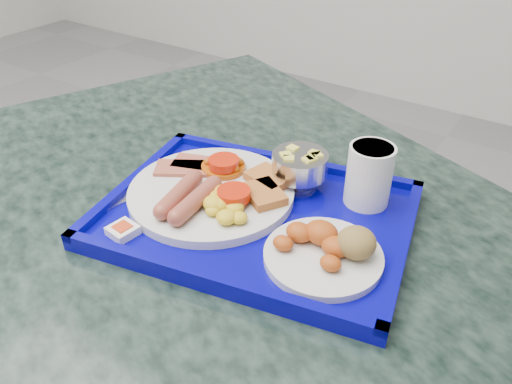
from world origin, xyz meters
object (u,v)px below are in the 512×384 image
Objects in this scene: main_plate at (214,191)px; juice_cup at (369,173)px; bread_plate at (328,249)px; fruit_bowl at (300,165)px; tray at (256,216)px; table at (239,297)px.

juice_cup is (0.21, 0.13, 0.04)m from main_plate.
fruit_bowl reaches higher than bread_plate.
juice_cup reaches higher than main_plate.
bread_plate is (0.14, -0.03, 0.02)m from tray.
fruit_bowl reaches higher than main_plate.
main_plate is 0.25m from juice_cup.
fruit_bowl is (0.06, 0.10, 0.26)m from table.
tray is at bearing -99.66° from fruit_bowl.
tray is 3.20× the size of bread_plate.
bread_plate is at bearing -7.41° from main_plate.
juice_cup reaches higher than tray.
table is 2.83× the size of tray.
fruit_bowl is at bearing -168.83° from juice_cup.
juice_cup reaches higher than bread_plate.
bread_plate is 0.16m from juice_cup.
fruit_bowl reaches higher than tray.
main_plate is 2.71× the size of juice_cup.
table is 0.22m from tray.
juice_cup is (0.11, 0.02, 0.01)m from fruit_bowl.
fruit_bowl is at bearing 132.43° from bread_plate.
bread_plate is at bearing -12.31° from table.
bread_plate is at bearing -47.57° from fruit_bowl.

